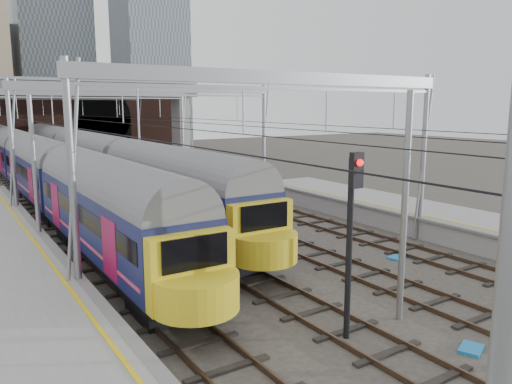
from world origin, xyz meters
TOP-DOWN VIEW (x-y plane):
  - ground at (0.00, 0.00)m, footprint 160.00×160.00m
  - tracks at (0.00, 15.00)m, footprint 14.40×80.00m
  - overhead_line at (0.00, 21.49)m, footprint 16.80×80.00m
  - retaining_wall at (1.40, 51.93)m, footprint 28.00×2.75m
  - overbridge at (0.00, 46.00)m, footprint 28.00×3.00m
  - city_skyline at (2.73, 70.48)m, footprint 37.50×27.50m
  - train_main at (-2.00, 37.32)m, footprint 2.66×61.47m
  - train_second at (-6.00, 34.40)m, footprint 2.63×60.90m
  - signal_near_left at (-2.26, 1.88)m, footprint 0.38×0.48m
  - equip_cover_a at (0.08, -0.45)m, footprint 0.92×0.80m
  - equip_cover_b at (-1.07, 8.98)m, footprint 0.92×0.73m
  - equip_cover_c at (4.73, 6.34)m, footprint 0.83×0.66m

SIDE VIEW (x-z plane):
  - ground at x=0.00m, z-range 0.00..0.00m
  - tracks at x=0.00m, z-range -0.09..0.13m
  - equip_cover_c at x=4.73m, z-range 0.00..0.09m
  - equip_cover_a at x=0.08m, z-range 0.00..0.09m
  - equip_cover_b at x=-1.07m, z-range 0.00..0.10m
  - train_second at x=-6.00m, z-range 0.09..4.68m
  - train_main at x=-2.00m, z-range 0.09..4.71m
  - signal_near_left at x=-2.26m, z-range 0.66..5.99m
  - retaining_wall at x=1.40m, z-range -0.17..8.83m
  - overhead_line at x=0.00m, z-range 2.57..10.57m
  - overbridge at x=0.00m, z-range 2.64..11.89m
  - city_skyline at x=2.73m, z-range -12.91..47.09m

